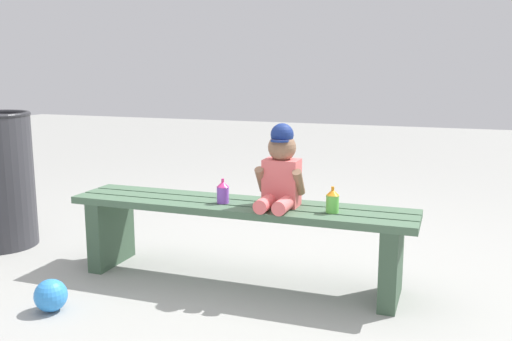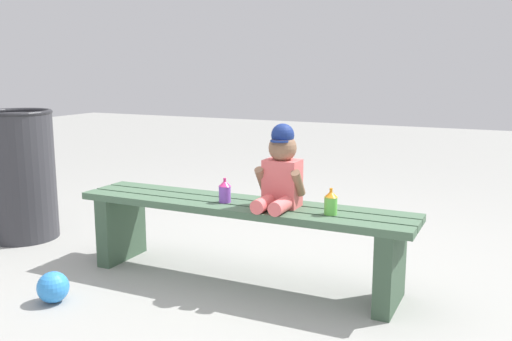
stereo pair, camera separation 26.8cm
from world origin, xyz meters
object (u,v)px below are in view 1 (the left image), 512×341
object	(u,v)px
park_bench	(239,226)
sippy_cup_right	(332,200)
sippy_cup_left	(223,192)
toy_ball	(51,295)
child_figure	(281,171)

from	to	relation	value
park_bench	sippy_cup_right	distance (m)	0.51
park_bench	sippy_cup_left	world-z (taller)	sippy_cup_left
sippy_cup_left	toy_ball	world-z (taller)	sippy_cup_left
park_bench	sippy_cup_right	xyz separation A→B (m)	(0.48, -0.03, 0.18)
park_bench	sippy_cup_left	size ratio (longest dim) A/B	14.15
park_bench	sippy_cup_left	xyz separation A→B (m)	(-0.07, -0.03, 0.18)
child_figure	sippy_cup_right	world-z (taller)	child_figure
toy_ball	child_figure	bearing A→B (deg)	35.15
park_bench	sippy_cup_left	bearing A→B (deg)	-156.99
sippy_cup_left	sippy_cup_right	distance (m)	0.55
sippy_cup_right	child_figure	bearing A→B (deg)	173.26
park_bench	child_figure	distance (m)	0.37
park_bench	child_figure	bearing A→B (deg)	-0.02
park_bench	sippy_cup_right	bearing A→B (deg)	-3.70
sippy_cup_right	sippy_cup_left	bearing A→B (deg)	180.00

